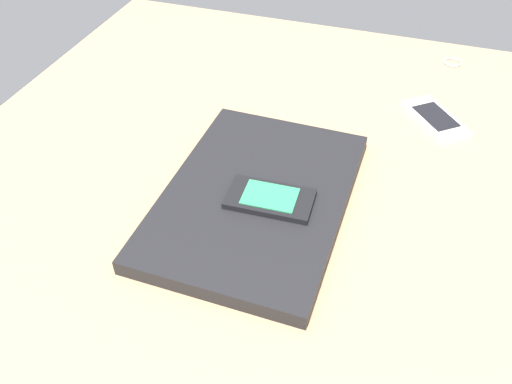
{
  "coord_description": "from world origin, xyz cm",
  "views": [
    {
      "loc": [
        40.82,
        21.42,
        50.14
      ],
      "look_at": [
        -6.8,
        5.55,
        5.0
      ],
      "focal_mm": 38.01,
      "sensor_mm": 36.0,
      "label": 1
    }
  ],
  "objects_px": {
    "cell_phone_on_desk": "(435,119)",
    "key_ring": "(452,62)",
    "cell_phone_on_laptop": "(270,199)",
    "laptop_closed": "(256,198)"
  },
  "relations": [
    {
      "from": "cell_phone_on_desk",
      "to": "key_ring",
      "type": "relative_size",
      "value": 3.7
    },
    {
      "from": "cell_phone_on_laptop",
      "to": "cell_phone_on_desk",
      "type": "distance_m",
      "value": 0.32
    },
    {
      "from": "laptop_closed",
      "to": "cell_phone_on_desk",
      "type": "height_order",
      "value": "laptop_closed"
    },
    {
      "from": "laptop_closed",
      "to": "cell_phone_on_laptop",
      "type": "xyz_separation_m",
      "value": [
        0.01,
        0.02,
        0.01
      ]
    },
    {
      "from": "laptop_closed",
      "to": "cell_phone_on_laptop",
      "type": "relative_size",
      "value": 2.99
    },
    {
      "from": "laptop_closed",
      "to": "cell_phone_on_desk",
      "type": "relative_size",
      "value": 2.69
    },
    {
      "from": "cell_phone_on_laptop",
      "to": "cell_phone_on_desk",
      "type": "bearing_deg",
      "value": 146.49
    },
    {
      "from": "laptop_closed",
      "to": "cell_phone_on_laptop",
      "type": "distance_m",
      "value": 0.03
    },
    {
      "from": "laptop_closed",
      "to": "key_ring",
      "type": "bearing_deg",
      "value": 155.64
    },
    {
      "from": "cell_phone_on_desk",
      "to": "key_ring",
      "type": "height_order",
      "value": "cell_phone_on_desk"
    }
  ]
}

